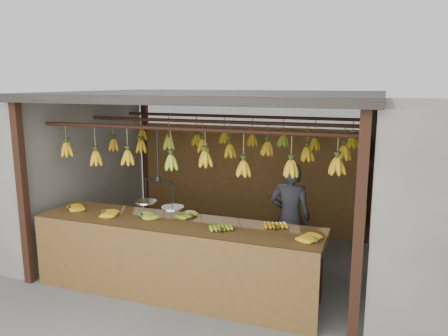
% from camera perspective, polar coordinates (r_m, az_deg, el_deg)
% --- Properties ---
extents(ground, '(80.00, 80.00, 0.00)m').
position_cam_1_polar(ground, '(6.48, -0.93, -11.85)').
color(ground, '#5B5B57').
extents(stall, '(4.30, 3.30, 2.40)m').
position_cam_1_polar(stall, '(6.30, 0.09, 6.05)').
color(stall, black).
rests_on(stall, ground).
extents(neighbor_left, '(3.00, 3.00, 2.30)m').
position_cam_1_polar(neighbor_left, '(8.12, -25.40, 0.27)').
color(neighbor_left, slate).
rests_on(neighbor_left, ground).
extents(counter, '(3.56, 0.80, 0.96)m').
position_cam_1_polar(counter, '(5.20, -6.80, -9.43)').
color(counter, brown).
rests_on(counter, ground).
extents(hanging_bananas, '(3.64, 2.21, 0.38)m').
position_cam_1_polar(hanging_bananas, '(6.04, -1.00, 2.56)').
color(hanging_bananas, '#BF9114').
rests_on(hanging_bananas, ground).
extents(balance_scale, '(0.69, 0.38, 0.96)m').
position_cam_1_polar(balance_scale, '(5.40, -8.49, -4.21)').
color(balance_scale, black).
rests_on(balance_scale, ground).
extents(vendor, '(0.58, 0.41, 1.52)m').
position_cam_1_polar(vendor, '(5.90, 8.59, -6.44)').
color(vendor, '#262628').
rests_on(vendor, ground).
extents(bag_bundles, '(0.08, 0.26, 1.31)m').
position_cam_1_polar(bag_bundles, '(7.08, 17.97, -1.82)').
color(bag_bundles, '#199926').
rests_on(bag_bundles, ground).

